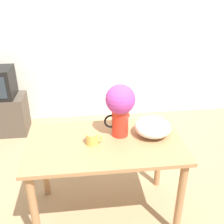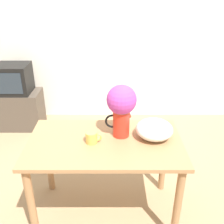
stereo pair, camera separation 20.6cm
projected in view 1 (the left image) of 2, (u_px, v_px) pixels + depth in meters
The scene contains 7 objects.
ground_plane at pixel (101, 205), 2.46m from camera, with size 12.00×12.00×0.00m, color #9E7F5B.
wall_back at pixel (88, 30), 3.55m from camera, with size 8.00×0.05×2.60m.
table at pixel (105, 154), 2.12m from camera, with size 1.23×0.71×0.75m.
flower_vase at pixel (120, 105), 2.04m from camera, with size 0.25×0.23×0.44m.
coffee_mug at pixel (92, 139), 2.02m from camera, with size 0.13×0.09×0.09m.
white_bowl at pixel (153, 127), 2.13m from camera, with size 0.30×0.30×0.15m.
tv_stand at pixel (3, 115), 3.55m from camera, with size 0.63×0.40×0.53m.
Camera 1 is at (-0.11, -1.81, 1.88)m, focal length 42.00 mm.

